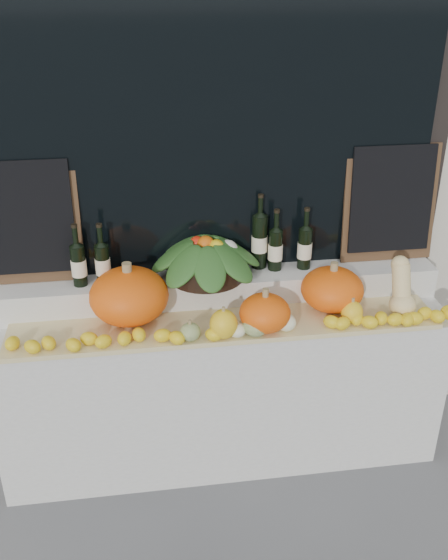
% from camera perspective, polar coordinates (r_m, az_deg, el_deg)
% --- Properties ---
extents(storefront_facade, '(7.00, 0.94, 4.50)m').
position_cam_1_polar(storefront_facade, '(3.45, -2.05, 23.26)').
color(storefront_facade, beige).
rests_on(storefront_facade, ground).
extents(display_sill, '(2.30, 0.55, 0.88)m').
position_cam_1_polar(display_sill, '(3.42, -0.18, -9.59)').
color(display_sill, silver).
rests_on(display_sill, ground).
extents(rear_tier, '(2.30, 0.25, 0.16)m').
position_cam_1_polar(rear_tier, '(3.26, -0.56, -0.69)').
color(rear_tier, silver).
rests_on(rear_tier, display_sill).
extents(straw_bedding, '(2.10, 0.32, 0.02)m').
position_cam_1_polar(straw_bedding, '(3.06, 0.13, -4.21)').
color(straw_bedding, tan).
rests_on(straw_bedding, display_sill).
extents(pumpkin_left, '(0.41, 0.41, 0.27)m').
position_cam_1_polar(pumpkin_left, '(3.05, -8.67, -1.45)').
color(pumpkin_left, '#FF5F0D').
rests_on(pumpkin_left, straw_bedding).
extents(pumpkin_right, '(0.34, 0.34, 0.22)m').
position_cam_1_polar(pumpkin_right, '(3.18, 9.86, -0.83)').
color(pumpkin_right, '#FF5F0D').
rests_on(pumpkin_right, straw_bedding).
extents(pumpkin_center, '(0.27, 0.27, 0.18)m').
position_cam_1_polar(pumpkin_center, '(2.97, 3.76, -3.02)').
color(pumpkin_center, '#FF5F0D').
rests_on(pumpkin_center, straw_bedding).
extents(butternut_squash, '(0.13, 0.20, 0.28)m').
position_cam_1_polar(butternut_squash, '(3.21, 15.93, -0.90)').
color(butternut_squash, '#EFD18D').
rests_on(butternut_squash, straw_bedding).
extents(decorative_gourds, '(0.90, 0.17, 0.17)m').
position_cam_1_polar(decorative_gourds, '(2.95, 3.06, -3.96)').
color(decorative_gourds, '#3C681F').
rests_on(decorative_gourds, straw_bedding).
extents(lemon_heap, '(2.20, 0.16, 0.06)m').
position_cam_1_polar(lemon_heap, '(2.94, 0.44, -4.60)').
color(lemon_heap, yellow).
rests_on(lemon_heap, straw_bedding).
extents(produce_bowl, '(0.60, 0.60, 0.23)m').
position_cam_1_polar(produce_bowl, '(3.15, -1.67, 2.13)').
color(produce_bowl, black).
rests_on(produce_bowl, rear_tier).
extents(wine_bottle_far_left, '(0.08, 0.08, 0.32)m').
position_cam_1_polar(wine_bottle_far_left, '(3.15, -13.15, 1.38)').
color(wine_bottle_far_left, black).
rests_on(wine_bottle_far_left, rear_tier).
extents(wine_bottle_near_left, '(0.08, 0.08, 0.32)m').
position_cam_1_polar(wine_bottle_near_left, '(3.15, -11.03, 1.51)').
color(wine_bottle_near_left, black).
rests_on(wine_bottle_near_left, rear_tier).
extents(wine_bottle_tall, '(0.08, 0.08, 0.40)m').
position_cam_1_polar(wine_bottle_tall, '(3.24, 3.27, 3.59)').
color(wine_bottle_tall, black).
rests_on(wine_bottle_tall, rear_tier).
extents(wine_bottle_near_right, '(0.08, 0.08, 0.33)m').
position_cam_1_polar(wine_bottle_near_right, '(3.24, 4.72, 2.84)').
color(wine_bottle_near_right, black).
rests_on(wine_bottle_near_right, rear_tier).
extents(wine_bottle_far_right, '(0.08, 0.08, 0.33)m').
position_cam_1_polar(wine_bottle_far_right, '(3.27, 7.39, 2.97)').
color(wine_bottle_far_right, black).
rests_on(wine_bottle_far_right, rear_tier).
extents(chalkboard_left, '(0.50, 0.09, 0.62)m').
position_cam_1_polar(chalkboard_left, '(3.17, -17.53, 5.19)').
color(chalkboard_left, '#4C331E').
rests_on(chalkboard_left, rear_tier).
extents(chalkboard_right, '(0.50, 0.09, 0.62)m').
position_cam_1_polar(chalkboard_right, '(3.38, 15.00, 6.92)').
color(chalkboard_right, '#4C331E').
rests_on(chalkboard_right, rear_tier).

